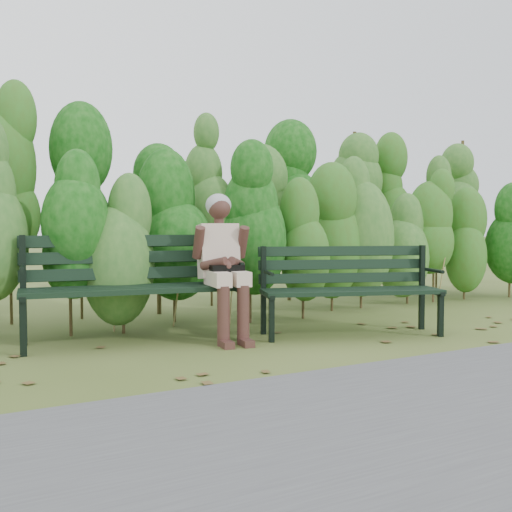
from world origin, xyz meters
TOP-DOWN VIEW (x-y plane):
  - ground at (0.00, 0.00)m, footprint 80.00×80.00m
  - footpath at (0.00, -2.20)m, footprint 60.00×2.50m
  - hedge_band at (0.00, 1.86)m, footprint 11.04×1.67m
  - leaf_litter at (0.09, -0.32)m, footprint 5.84×2.17m
  - bench_left at (-1.01, 0.78)m, footprint 1.96×0.88m
  - bench_right at (0.88, 0.15)m, footprint 1.75×1.05m
  - seated_woman at (-0.27, 0.48)m, footprint 0.53×0.77m

SIDE VIEW (x-z plane):
  - ground at x=0.00m, z-range 0.00..0.00m
  - leaf_litter at x=0.09m, z-range 0.00..0.01m
  - footpath at x=0.00m, z-range 0.00..0.01m
  - bench_right at x=0.88m, z-range 0.07..0.90m
  - bench_left at x=-1.01m, z-range 0.08..1.03m
  - seated_woman at x=-0.27m, z-range 0.09..1.41m
  - hedge_band at x=0.00m, z-range 0.05..2.47m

